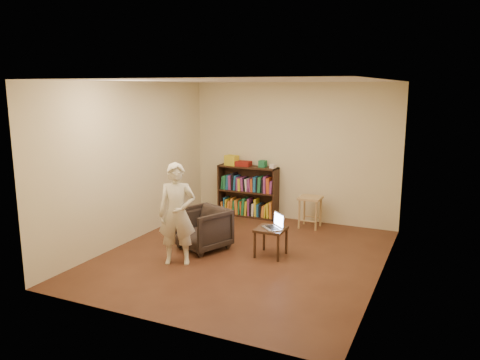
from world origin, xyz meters
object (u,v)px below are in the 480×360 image
at_px(stool, 310,203).
at_px(armchair, 203,229).
at_px(side_table, 271,233).
at_px(laptop, 275,225).
at_px(bookshelf, 248,194).
at_px(person, 177,214).

bearing_deg(stool, armchair, -123.75).
relative_size(stool, side_table, 1.31).
xyz_separation_m(side_table, laptop, (0.06, 0.02, 0.13)).
bearing_deg(laptop, bookshelf, 166.51).
xyz_separation_m(side_table, person, (-1.12, -0.84, 0.37)).
height_order(armchair, person, person).
xyz_separation_m(stool, side_table, (-0.12, -1.67, -0.10)).
xyz_separation_m(armchair, side_table, (1.09, 0.15, 0.03)).
distance_m(stool, laptop, 1.65).
bearing_deg(side_table, laptop, 15.49).
height_order(bookshelf, armchair, bookshelf).
bearing_deg(armchair, bookshelf, 116.12).
xyz_separation_m(bookshelf, person, (0.10, -2.74, 0.30)).
distance_m(armchair, person, 0.80).
bearing_deg(bookshelf, laptop, -56.12).
bearing_deg(side_table, stool, 85.89).
height_order(stool, armchair, armchair).
height_order(stool, side_table, stool).
distance_m(bookshelf, stool, 1.35).
bearing_deg(armchair, laptop, 30.81).
bearing_deg(bookshelf, stool, -10.27).
bearing_deg(laptop, stool, 130.48).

